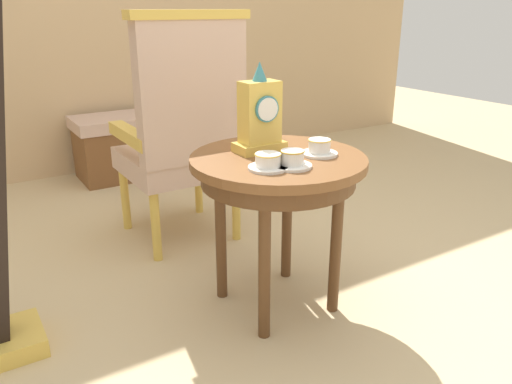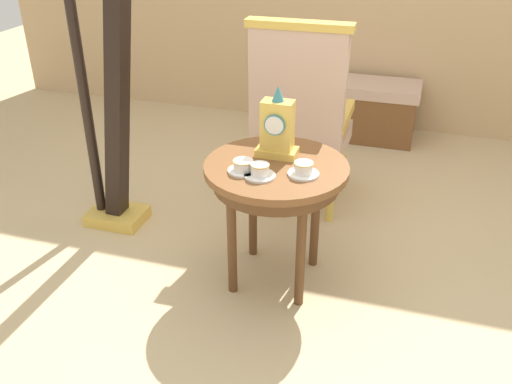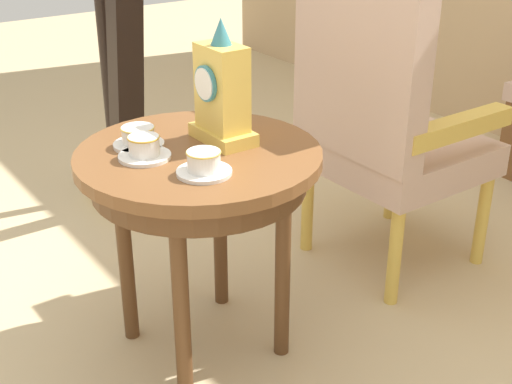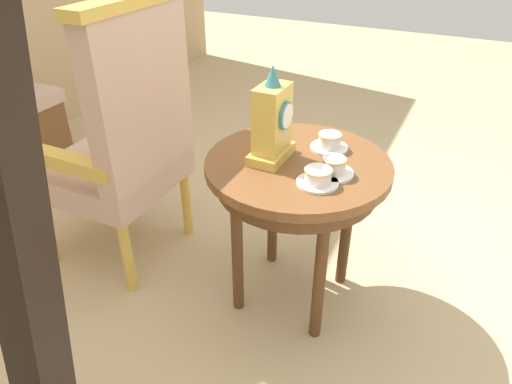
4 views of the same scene
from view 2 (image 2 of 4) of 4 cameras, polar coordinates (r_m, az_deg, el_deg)
The scene contains 9 objects.
ground_plane at distance 2.86m, azimuth 1.20°, elevation -8.43°, with size 10.00×10.00×0.00m, color tan.
side_table at distance 2.55m, azimuth 2.08°, elevation 1.25°, with size 0.66×0.66×0.63m.
teacup_left at distance 2.43m, azimuth -1.33°, elevation 2.63°, with size 0.14×0.14×0.06m.
teacup_right at distance 2.39m, azimuth 0.50°, elevation 2.13°, with size 0.14×0.14×0.06m.
teacup_center at distance 2.41m, azimuth 4.90°, elevation 2.33°, with size 0.14×0.14×0.06m.
mantel_clock at distance 2.55m, azimuth 2.20°, elevation 6.53°, with size 0.19×0.11×0.34m.
armchair at distance 3.20m, azimuth 4.60°, elevation 7.86°, with size 0.56×0.54×1.14m.
harp at distance 3.07m, azimuth -14.94°, elevation 8.16°, with size 0.40×0.24×1.73m.
window_bench at distance 4.43m, azimuth 10.42°, elevation 8.40°, with size 0.91×0.40×0.44m.
Camera 2 is at (0.61, -2.19, 1.72)m, focal length 38.95 mm.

